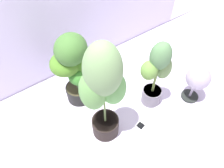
{
  "coord_description": "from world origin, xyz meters",
  "views": [
    {
      "loc": [
        -0.8,
        -0.89,
        1.79
      ],
      "look_at": [
        -0.1,
        0.07,
        0.39
      ],
      "focal_mm": 32.97,
      "sensor_mm": 36.0,
      "label": 1
    }
  ],
  "objects_px": {
    "potted_plant_front_right": "(156,73)",
    "floor_fan": "(198,79)",
    "potted_plant_back_left": "(74,66)",
    "nutrient_bottle": "(157,72)",
    "potted_plant_front_left": "(103,89)",
    "hygrometer_box": "(140,126)"
  },
  "relations": [
    {
      "from": "potted_plant_back_left",
      "to": "floor_fan",
      "type": "xyz_separation_m",
      "value": [
        0.96,
        -0.69,
        -0.18
      ]
    },
    {
      "from": "nutrient_bottle",
      "to": "floor_fan",
      "type": "bearing_deg",
      "value": -77.51
    },
    {
      "from": "potted_plant_front_left",
      "to": "potted_plant_back_left",
      "type": "bearing_deg",
      "value": 88.91
    },
    {
      "from": "floor_fan",
      "to": "nutrient_bottle",
      "type": "relative_size",
      "value": 2.22
    },
    {
      "from": "hygrometer_box",
      "to": "floor_fan",
      "type": "xyz_separation_m",
      "value": [
        0.67,
        -0.04,
        0.28
      ]
    },
    {
      "from": "potted_plant_front_left",
      "to": "hygrometer_box",
      "type": "xyz_separation_m",
      "value": [
        0.29,
        -0.17,
        -0.62
      ]
    },
    {
      "from": "potted_plant_back_left",
      "to": "nutrient_bottle",
      "type": "height_order",
      "value": "potted_plant_back_left"
    },
    {
      "from": "potted_plant_front_right",
      "to": "hygrometer_box",
      "type": "distance_m",
      "value": 0.54
    },
    {
      "from": "potted_plant_back_left",
      "to": "nutrient_bottle",
      "type": "bearing_deg",
      "value": -17.43
    },
    {
      "from": "hygrometer_box",
      "to": "nutrient_bottle",
      "type": "xyz_separation_m",
      "value": [
        0.58,
        0.38,
        0.08
      ]
    },
    {
      "from": "potted_plant_front_left",
      "to": "floor_fan",
      "type": "distance_m",
      "value": 1.04
    },
    {
      "from": "potted_plant_front_left",
      "to": "hygrometer_box",
      "type": "distance_m",
      "value": 0.7
    },
    {
      "from": "potted_plant_front_right",
      "to": "potted_plant_front_left",
      "type": "relative_size",
      "value": 0.74
    },
    {
      "from": "potted_plant_front_right",
      "to": "floor_fan",
      "type": "bearing_deg",
      "value": -29.02
    },
    {
      "from": "potted_plant_front_right",
      "to": "floor_fan",
      "type": "height_order",
      "value": "potted_plant_front_right"
    },
    {
      "from": "floor_fan",
      "to": "nutrient_bottle",
      "type": "height_order",
      "value": "floor_fan"
    },
    {
      "from": "hygrometer_box",
      "to": "potted_plant_back_left",
      "type": "bearing_deg",
      "value": -169.2
    },
    {
      "from": "potted_plant_front_left",
      "to": "potted_plant_back_left",
      "type": "xyz_separation_m",
      "value": [
        0.01,
        0.48,
        -0.16
      ]
    },
    {
      "from": "potted_plant_front_right",
      "to": "hygrometer_box",
      "type": "height_order",
      "value": "potted_plant_front_right"
    },
    {
      "from": "potted_plant_front_right",
      "to": "hygrometer_box",
      "type": "xyz_separation_m",
      "value": [
        -0.29,
        -0.17,
        -0.42
      ]
    },
    {
      "from": "potted_plant_front_right",
      "to": "potted_plant_front_left",
      "type": "height_order",
      "value": "potted_plant_front_left"
    },
    {
      "from": "potted_plant_back_left",
      "to": "potted_plant_front_left",
      "type": "bearing_deg",
      "value": -91.09
    }
  ]
}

